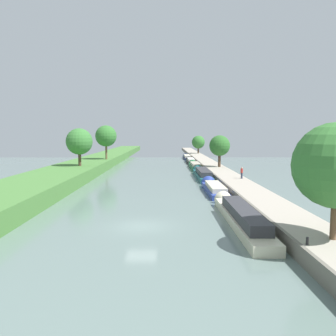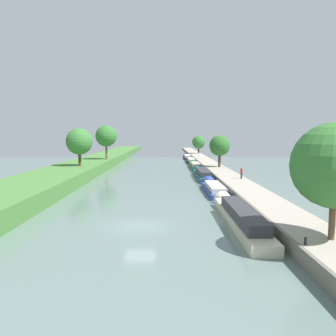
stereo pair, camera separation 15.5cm
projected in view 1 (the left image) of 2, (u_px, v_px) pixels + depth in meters
ground_plane at (141, 226)px, 27.00m from camera, size 160.00×160.00×0.00m
right_towpath at (287, 220)px, 27.04m from camera, size 3.93×260.00×1.05m
stone_quay at (261, 219)px, 27.02m from camera, size 0.25×260.00×1.10m
narrowboat_cream at (240, 215)px, 27.94m from camera, size 1.96×16.25×2.13m
narrowboat_blue at (214, 188)px, 43.35m from camera, size 2.16×11.80×2.05m
narrowboat_teal at (202, 174)px, 57.58m from camera, size 2.19×15.29×2.22m
narrowboat_green at (195, 166)px, 73.26m from camera, size 2.06×12.80×1.96m
narrowboat_black at (190, 161)px, 86.60m from camera, size 1.85×12.41×1.80m
narrowboat_navy at (187, 157)px, 101.28m from camera, size 1.98×13.49×1.88m
tree_rightbank_near at (336, 165)px, 19.87m from camera, size 5.17×5.17×7.11m
tree_rightbank_midnear at (220, 146)px, 64.64m from camera, size 4.00×4.00×6.15m
tree_rightbank_midfar at (198, 142)px, 110.18m from camera, size 4.26×4.26×5.85m
tree_leftbank_downstream at (79, 142)px, 57.94m from camera, size 4.57×4.57×6.54m
tree_leftbank_upstream at (106, 136)px, 73.20m from camera, size 4.65×4.65×7.44m
person_walking at (242, 173)px, 47.98m from camera, size 0.34×0.34×1.66m
mooring_bollard_near at (307, 241)px, 19.29m from camera, size 0.16×0.16×0.45m
mooring_bollard_far at (191, 153)px, 107.08m from camera, size 0.16×0.16×0.45m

